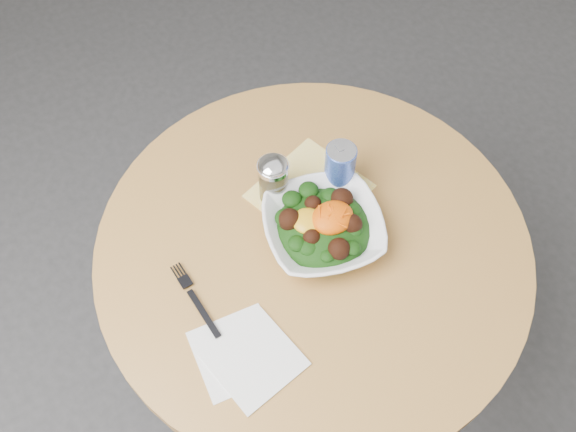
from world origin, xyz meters
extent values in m
plane|color=#302F32|center=(0.00, 0.00, 0.00)|extent=(6.00, 6.00, 0.00)
cylinder|color=black|center=(0.00, 0.00, 0.01)|extent=(0.52, 0.52, 0.03)
cylinder|color=black|center=(0.00, 0.00, 0.35)|extent=(0.10, 0.10, 0.71)
cylinder|color=#C28C46|center=(0.00, 0.00, 0.73)|extent=(0.90, 0.90, 0.04)
cube|color=yellow|center=(0.06, 0.11, 0.75)|extent=(0.26, 0.25, 0.00)
cube|color=white|center=(-0.25, -0.12, 0.75)|extent=(0.17, 0.17, 0.00)
cube|color=white|center=(-0.23, -0.15, 0.75)|extent=(0.17, 0.17, 0.00)
imported|color=white|center=(0.03, 0.01, 0.78)|extent=(0.30, 0.30, 0.06)
ellipsoid|color=black|center=(0.03, 0.01, 0.78)|extent=(0.20, 0.20, 0.07)
ellipsoid|color=gold|center=(0.00, 0.02, 0.81)|extent=(0.06, 0.06, 0.02)
ellipsoid|color=#F96205|center=(0.04, 0.00, 0.81)|extent=(0.09, 0.08, 0.04)
cube|color=black|center=(-0.27, -0.02, 0.76)|extent=(0.01, 0.11, 0.00)
cube|color=black|center=(-0.26, 0.07, 0.76)|extent=(0.02, 0.06, 0.00)
cylinder|color=silver|center=(-0.01, 0.14, 0.80)|extent=(0.06, 0.06, 0.09)
cylinder|color=#9C8249|center=(-0.01, 0.14, 0.78)|extent=(0.05, 0.05, 0.05)
cylinder|color=silver|center=(-0.01, 0.14, 0.85)|extent=(0.07, 0.07, 0.01)
ellipsoid|color=silver|center=(-0.01, 0.14, 0.86)|extent=(0.06, 0.06, 0.03)
cylinder|color=#0D2099|center=(0.13, 0.09, 0.81)|extent=(0.06, 0.06, 0.12)
cylinder|color=#B2B2B9|center=(0.13, 0.09, 0.87)|extent=(0.06, 0.06, 0.00)
cube|color=#B2B2B9|center=(0.13, 0.10, 0.87)|extent=(0.01, 0.02, 0.00)
camera|label=1|loc=(-0.39, -0.53, 1.89)|focal=40.00mm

